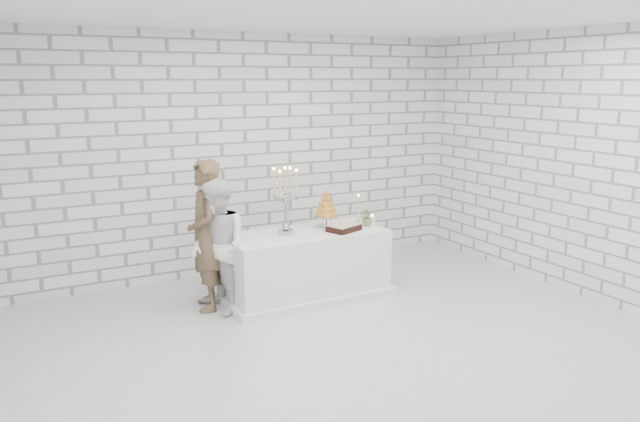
{
  "coord_description": "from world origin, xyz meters",
  "views": [
    {
      "loc": [
        -2.83,
        -4.76,
        2.45
      ],
      "look_at": [
        0.23,
        0.93,
        1.05
      ],
      "focal_mm": 34.57,
      "sensor_mm": 36.0,
      "label": 1
    }
  ],
  "objects_px": {
    "candelabra": "(285,201)",
    "croquembouche": "(326,209)",
    "cake_table": "(306,264)",
    "groom": "(206,235)",
    "bride": "(218,247)"
  },
  "relations": [
    {
      "from": "croquembouche",
      "to": "candelabra",
      "type": "bearing_deg",
      "value": -173.41
    },
    {
      "from": "groom",
      "to": "bride",
      "type": "bearing_deg",
      "value": 29.83
    },
    {
      "from": "candelabra",
      "to": "croquembouche",
      "type": "bearing_deg",
      "value": 6.59
    },
    {
      "from": "bride",
      "to": "croquembouche",
      "type": "distance_m",
      "value": 1.38
    },
    {
      "from": "cake_table",
      "to": "bride",
      "type": "xyz_separation_m",
      "value": [
        -1.04,
        -0.02,
        0.34
      ]
    },
    {
      "from": "groom",
      "to": "croquembouche",
      "type": "height_order",
      "value": "groom"
    },
    {
      "from": "cake_table",
      "to": "candelabra",
      "type": "relative_size",
      "value": 2.37
    },
    {
      "from": "cake_table",
      "to": "groom",
      "type": "height_order",
      "value": "groom"
    },
    {
      "from": "cake_table",
      "to": "croquembouche",
      "type": "bearing_deg",
      "value": 16.75
    },
    {
      "from": "croquembouche",
      "to": "cake_table",
      "type": "bearing_deg",
      "value": -163.25
    },
    {
      "from": "candelabra",
      "to": "croquembouche",
      "type": "height_order",
      "value": "candelabra"
    },
    {
      "from": "bride",
      "to": "candelabra",
      "type": "xyz_separation_m",
      "value": [
        0.81,
        0.05,
        0.41
      ]
    },
    {
      "from": "bride",
      "to": "candelabra",
      "type": "distance_m",
      "value": 0.91
    },
    {
      "from": "cake_table",
      "to": "bride",
      "type": "distance_m",
      "value": 1.1
    },
    {
      "from": "groom",
      "to": "croquembouche",
      "type": "xyz_separation_m",
      "value": [
        1.42,
        -0.07,
        0.16
      ]
    }
  ]
}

